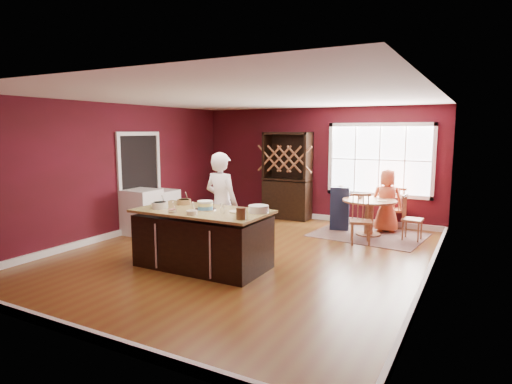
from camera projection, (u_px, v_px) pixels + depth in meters
room_shell at (245, 178)px, 7.31m from camera, size 7.00×7.00×7.00m
window at (379, 160)px, 9.61m from camera, size 2.36×0.10×1.66m
doorway at (140, 183)px, 9.27m from camera, size 0.08×1.26×2.13m
kitchen_island at (203, 240)px, 6.77m from camera, size 2.11×1.11×0.92m
dining_table at (369, 210)px, 8.81m from camera, size 1.09×1.09×0.75m
baker at (222, 204)px, 7.36m from camera, size 0.70×0.50×1.79m
layer_cake at (205, 205)px, 6.72m from camera, size 0.34×0.34×0.14m
bowl_blue at (160, 205)px, 6.86m from camera, size 0.26×0.26×0.10m
bowl_yellow at (184, 202)px, 7.20m from camera, size 0.23×0.23×0.09m
bowl_pink at (172, 211)px, 6.50m from camera, size 0.14×0.14×0.05m
bowl_olive at (192, 213)px, 6.33m from camera, size 0.16×0.16×0.06m
drinking_glass at (222, 208)px, 6.43m from camera, size 0.08×0.08×0.15m
dinner_plate at (237, 212)px, 6.53m from camera, size 0.25×0.25×0.02m
white_tub at (259, 209)px, 6.51m from camera, size 0.31×0.31×0.11m
stoneware_crock at (241, 213)px, 5.99m from camera, size 0.14×0.14×0.17m
toy_figurine at (239, 214)px, 6.19m from camera, size 0.05×0.05×0.08m
rug at (368, 235)px, 8.88m from camera, size 2.33×1.89×0.01m
chair_east at (413, 218)px, 8.41m from camera, size 0.39×0.41×0.92m
chair_south at (361, 219)px, 8.14m from camera, size 0.51×0.50×0.97m
chair_north at (396, 208)px, 9.33m from camera, size 0.46×0.45×0.96m
seated_woman at (387, 201)px, 9.08m from camera, size 0.75×0.58×1.35m
high_chair at (340, 207)px, 9.38m from camera, size 0.49×0.49×0.99m
toddler at (339, 192)px, 9.43m from camera, size 0.18×0.14×0.26m
table_plate at (382, 201)px, 8.56m from camera, size 0.20×0.20×0.01m
table_cup at (361, 196)px, 8.96m from camera, size 0.13×0.13×0.10m
hutch at (287, 176)px, 10.46m from camera, size 1.16×0.48×2.12m
washer at (142, 212)px, 8.92m from camera, size 0.65×0.63×0.94m
dryer at (163, 209)px, 9.48m from camera, size 0.59×0.57×0.86m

